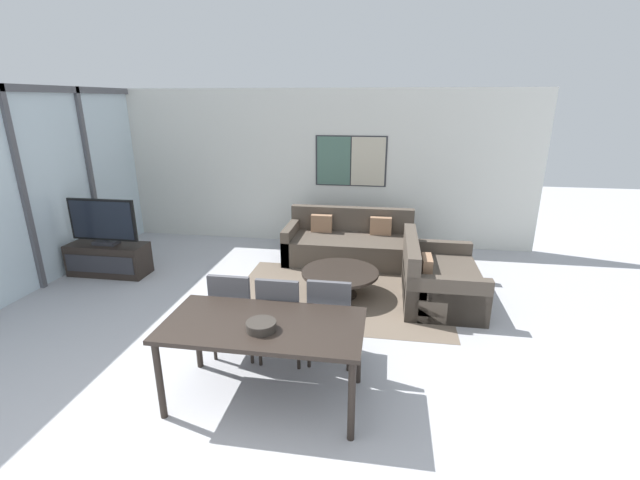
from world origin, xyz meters
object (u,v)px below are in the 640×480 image
at_px(tv_console, 109,259).
at_px(television, 103,222).
at_px(fruit_bowl, 261,325).
at_px(dining_chair_right, 330,316).
at_px(sofa_side, 434,280).
at_px(coffee_table, 340,277).
at_px(dining_chair_centre, 281,314).
at_px(dining_table, 263,331).
at_px(dining_chair_left, 235,310).
at_px(sofa_main, 350,244).

relative_size(tv_console, television, 1.13).
bearing_deg(fruit_bowl, dining_chair_right, 58.30).
bearing_deg(sofa_side, tv_console, 88.96).
bearing_deg(dining_chair_right, coffee_table, 92.88).
distance_m(television, dining_chair_centre, 3.74).
height_order(dining_table, dining_chair_left, dining_chair_left).
height_order(sofa_side, fruit_bowl, fruit_bowl).
bearing_deg(dining_chair_left, dining_chair_right, 1.42).
distance_m(sofa_side, dining_chair_left, 2.82).
xyz_separation_m(dining_table, dining_chair_right, (0.50, 0.66, -0.16)).
relative_size(sofa_side, dining_chair_centre, 1.60).
bearing_deg(sofa_main, dining_chair_left, -106.53).
bearing_deg(dining_table, sofa_side, 54.58).
relative_size(coffee_table, fruit_bowl, 4.15).
height_order(sofa_side, dining_chair_right, dining_chair_right).
bearing_deg(sofa_side, fruit_bowl, 146.18).
bearing_deg(tv_console, fruit_bowl, -38.60).
bearing_deg(television, fruit_bowl, -38.61).
relative_size(television, dining_chair_left, 1.11).
distance_m(dining_table, dining_chair_centre, 0.63).
xyz_separation_m(dining_table, dining_chair_left, (-0.50, 0.63, -0.16)).
height_order(sofa_side, dining_table, sofa_side).
bearing_deg(television, dining_chair_centre, -30.04).
xyz_separation_m(coffee_table, dining_chair_right, (0.08, -1.60, 0.26)).
bearing_deg(dining_chair_centre, fruit_bowl, -88.45).
bearing_deg(coffee_table, dining_table, -100.44).
bearing_deg(sofa_main, dining_chair_right, -88.49).
bearing_deg(dining_chair_right, sofa_main, 91.51).
distance_m(sofa_side, dining_table, 2.96).
xyz_separation_m(sofa_side, coffee_table, (-1.28, -0.12, 0.00)).
distance_m(coffee_table, dining_chair_left, 1.89).
bearing_deg(coffee_table, television, 176.66).
xyz_separation_m(sofa_side, fruit_bowl, (-1.68, -2.50, 0.55)).
height_order(sofa_main, sofa_side, same).
bearing_deg(dining_chair_centre, sofa_main, 82.35).
relative_size(tv_console, fruit_bowl, 4.73).
xyz_separation_m(television, sofa_side, (4.92, -0.09, -0.57)).
bearing_deg(sofa_main, tv_console, -161.21).
bearing_deg(tv_console, dining_chair_centre, -30.03).
height_order(dining_chair_centre, fruit_bowl, dining_chair_centre).
distance_m(sofa_side, fruit_bowl, 3.06).
relative_size(dining_table, fruit_bowl, 6.78).
height_order(tv_console, fruit_bowl, fruit_bowl).
distance_m(sofa_side, dining_chair_centre, 2.47).
height_order(tv_console, sofa_side, sofa_side).
xyz_separation_m(sofa_main, coffee_table, (0.00, -1.45, 0.00)).
height_order(dining_table, dining_chair_centre, dining_chair_centre).
bearing_deg(dining_chair_left, dining_chair_centre, -2.67).
relative_size(dining_chair_centre, fruit_bowl, 3.77).
xyz_separation_m(dining_table, dining_chair_centre, (0.00, 0.61, -0.16)).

